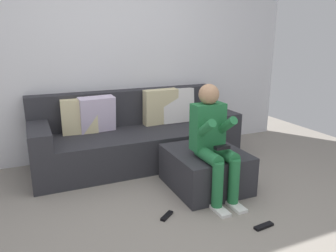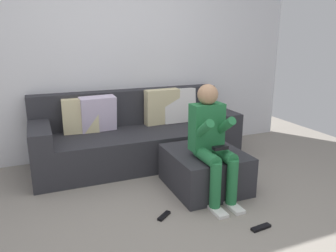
% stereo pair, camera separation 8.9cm
% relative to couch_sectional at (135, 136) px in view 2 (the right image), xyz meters
% --- Properties ---
extents(ground_plane, '(6.46, 6.46, 0.00)m').
position_rel_couch_sectional_xyz_m(ground_plane, '(-0.08, -1.56, -0.33)').
color(ground_plane, gray).
extents(wall_back, '(4.97, 0.10, 2.75)m').
position_rel_couch_sectional_xyz_m(wall_back, '(-0.08, 0.43, 1.05)').
color(wall_back, silver).
rests_on(wall_back, ground_plane).
extents(couch_sectional, '(2.42, 0.90, 0.87)m').
position_rel_couch_sectional_xyz_m(couch_sectional, '(0.00, 0.00, 0.00)').
color(couch_sectional, '#2D2D33').
rests_on(couch_sectional, ground_plane).
extents(ottoman, '(0.71, 0.80, 0.39)m').
position_rel_couch_sectional_xyz_m(ottoman, '(0.44, -0.98, -0.13)').
color(ottoman, '#2D2D33').
rests_on(ottoman, ground_plane).
extents(person_seated, '(0.31, 0.61, 1.09)m').
position_rel_couch_sectional_xyz_m(person_seated, '(0.39, -1.18, 0.27)').
color(person_seated, '#26723F').
rests_on(person_seated, ground_plane).
extents(remote_near_ottoman, '(0.19, 0.07, 0.02)m').
position_rel_couch_sectional_xyz_m(remote_near_ottoman, '(0.50, -1.83, -0.32)').
color(remote_near_ottoman, black).
rests_on(remote_near_ottoman, ground_plane).
extents(remote_by_storage_bin, '(0.15, 0.13, 0.02)m').
position_rel_couch_sectional_xyz_m(remote_by_storage_bin, '(-0.16, -1.37, -0.32)').
color(remote_by_storage_bin, black).
rests_on(remote_by_storage_bin, ground_plane).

